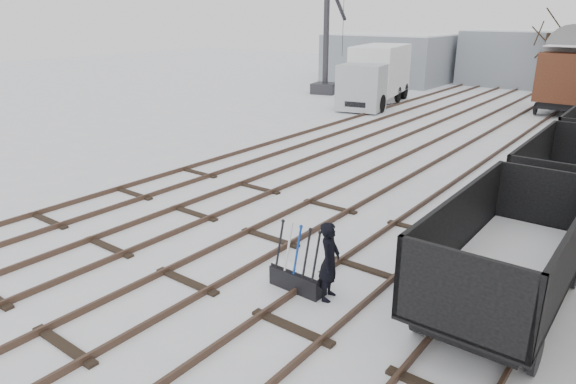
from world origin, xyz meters
name	(u,v)px	position (x,y,z in m)	size (l,w,h in m)	color
ground	(187,283)	(0.00, 0.00, 0.00)	(120.00, 120.00, 0.00)	white
tracks	(427,155)	(0.00, 13.67, 0.07)	(13.90, 52.00, 0.16)	black
shed_left	(391,58)	(-13.00, 36.00, 2.05)	(10.00, 8.00, 4.10)	gray
shed_right	(509,58)	(-4.00, 40.00, 2.25)	(7.00, 6.00, 4.50)	gray
ground_frame	(298,278)	(2.18, 1.30, 0.28)	(1.31, 0.46, 1.49)	black
worker	(329,261)	(2.93, 1.40, 0.87)	(0.64, 0.42, 1.75)	black
freight_wagon_a	(506,269)	(6.00, 3.28, 0.89)	(2.29, 5.72, 2.34)	black
freight_wagon_b	(568,188)	(6.00, 9.68, 0.89)	(2.29, 5.72, 2.34)	black
box_van_wagon	(568,74)	(2.52, 28.41, 2.36)	(2.86, 5.34, 4.05)	black
lorry	(376,75)	(-8.16, 24.13, 1.95)	(3.84, 8.65, 3.79)	black
panel_van	(371,92)	(-8.22, 23.76, 0.87)	(2.36, 4.05, 1.68)	white
crane	(327,62)	(-13.50, 26.44, 2.32)	(2.10, 5.25, 8.81)	#2B2A2F
tree_far_left	(544,63)	(-0.55, 36.54, 2.21)	(0.30, 0.30, 4.42)	black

